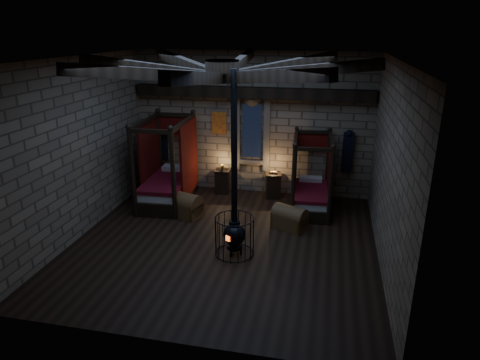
% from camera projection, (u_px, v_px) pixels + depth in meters
% --- Properties ---
extents(room, '(7.02, 7.02, 4.29)m').
position_uv_depth(room, '(223.00, 81.00, 8.95)').
color(room, black).
rests_on(room, ground).
extents(bed_left, '(1.34, 2.37, 2.41)m').
position_uv_depth(bed_left, '(168.00, 182.00, 12.35)').
color(bed_left, black).
rests_on(bed_left, ground).
extents(bed_right, '(1.15, 2.01, 2.04)m').
position_uv_depth(bed_right, '(310.00, 192.00, 11.85)').
color(bed_right, black).
rests_on(bed_right, ground).
extents(trunk_left, '(1.03, 0.85, 0.66)m').
position_uv_depth(trunk_left, '(185.00, 205.00, 11.47)').
color(trunk_left, brown).
rests_on(trunk_left, ground).
extents(trunk_right, '(0.96, 0.82, 0.61)m').
position_uv_depth(trunk_right, '(290.00, 218.00, 10.76)').
color(trunk_right, brown).
rests_on(trunk_right, ground).
extents(nightstand_left, '(0.50, 0.48, 0.90)m').
position_uv_depth(nightstand_left, '(223.00, 181.00, 13.05)').
color(nightstand_left, black).
rests_on(nightstand_left, ground).
extents(nightstand_right, '(0.56, 0.54, 0.81)m').
position_uv_depth(nightstand_right, '(273.00, 185.00, 12.68)').
color(nightstand_right, black).
rests_on(nightstand_right, ground).
extents(stove, '(0.88, 0.88, 4.05)m').
position_uv_depth(stove, '(235.00, 231.00, 9.41)').
color(stove, black).
rests_on(stove, ground).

